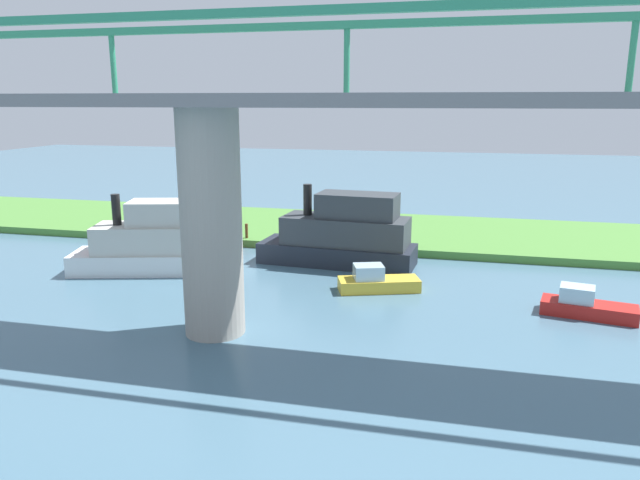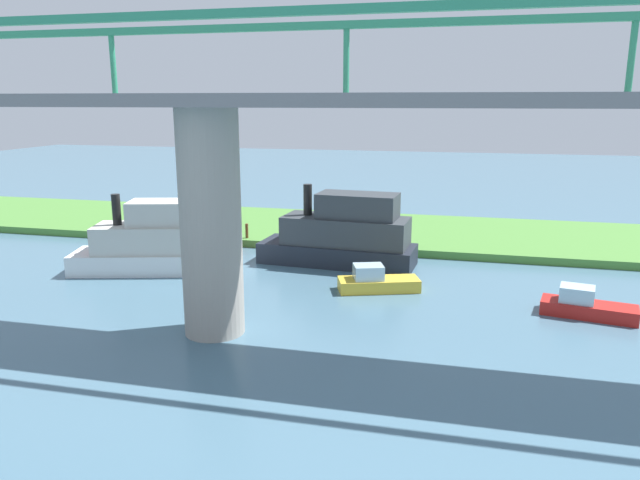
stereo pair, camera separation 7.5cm
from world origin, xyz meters
name	(u,v)px [view 1 (the left image)]	position (x,y,z in m)	size (l,w,h in m)	color
ground_plane	(331,253)	(0.00, 0.00, 0.00)	(160.00, 160.00, 0.00)	#476B7F
grassy_bank	(348,230)	(0.00, -6.00, 0.25)	(80.00, 12.00, 0.50)	#4C8438
bridge_pylon	(211,224)	(1.79, 14.31, 4.65)	(2.49, 2.49, 9.29)	#9E998E
bridge_span	(206,94)	(1.79, 14.30, 9.79)	(72.19, 4.30, 3.25)	slate
person_on_bank	(309,223)	(2.22, -3.07, 1.20)	(0.50, 0.50, 1.39)	#2D334C
mooring_post	(247,231)	(5.94, -0.66, 0.99)	(0.20, 0.20, 0.98)	brown
houseboat_blue	(155,243)	(8.79, 6.44, 1.65)	(9.16, 5.05, 4.45)	white
motorboat_red	(342,236)	(-1.26, 2.49, 1.74)	(9.41, 3.73, 4.71)	#1E232D
pontoon_yellow	(586,306)	(-13.75, 8.57, 0.48)	(4.26, 2.21, 1.35)	red
skiff_small	(201,245)	(8.04, 2.11, 0.55)	(4.89, 2.77, 1.54)	red
motorboat_white	(376,281)	(-3.99, 7.12, 0.49)	(4.36, 2.72, 1.37)	gold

